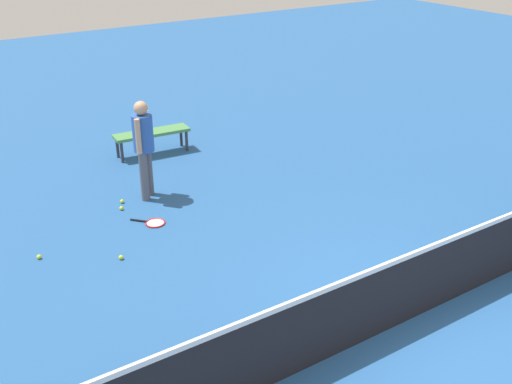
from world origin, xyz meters
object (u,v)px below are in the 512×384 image
player_near_side (144,142)px  tennis_racket_near_player (154,223)px  tennis_ball_near_player (122,201)px  courtside_bench (152,134)px  tennis_ball_baseline (39,257)px  tennis_ball_by_net (121,208)px  tennis_ball_midcourt (121,257)px

player_near_side → tennis_racket_near_player: size_ratio=3.10×
tennis_ball_near_player → courtside_bench: size_ratio=0.04×
player_near_side → courtside_bench: 2.07m
tennis_ball_baseline → courtside_bench: size_ratio=0.04×
tennis_racket_near_player → tennis_ball_baseline: (1.80, 0.08, 0.02)m
tennis_ball_near_player → courtside_bench: bearing=-127.8°
tennis_ball_near_player → tennis_ball_by_net: (0.10, 0.23, 0.00)m
tennis_racket_near_player → tennis_ball_near_player: 0.96m
tennis_racket_near_player → courtside_bench: courtside_bench is taller
tennis_racket_near_player → courtside_bench: bearing=-114.2°
tennis_ball_near_player → tennis_ball_midcourt: (0.68, 1.68, 0.00)m
tennis_ball_midcourt → tennis_ball_baseline: size_ratio=1.00×
tennis_ball_near_player → tennis_ball_by_net: same height
player_near_side → tennis_ball_midcourt: player_near_side is taller
courtside_bench → tennis_ball_midcourt: bearing=59.2°
tennis_ball_baseline → tennis_ball_near_player: bearing=-148.0°
courtside_bench → tennis_ball_baseline: bearing=42.8°
player_near_side → tennis_ball_by_net: player_near_side is taller
tennis_racket_near_player → tennis_ball_baseline: 1.80m
courtside_bench → player_near_side: bearing=63.2°
tennis_ball_by_net → tennis_ball_baseline: size_ratio=1.00×
tennis_racket_near_player → courtside_bench: 2.98m
tennis_racket_near_player → tennis_ball_baseline: bearing=2.7°
tennis_ball_midcourt → tennis_racket_near_player: bearing=-138.7°
tennis_ball_baseline → courtside_bench: courtside_bench is taller
tennis_ball_by_net → tennis_ball_midcourt: same height
tennis_ball_midcourt → courtside_bench: bearing=-120.8°
tennis_ball_baseline → tennis_ball_midcourt: bearing=146.3°
tennis_racket_near_player → tennis_ball_near_player: size_ratio=8.30×
tennis_ball_by_net → tennis_ball_baseline: same height
player_near_side → tennis_ball_near_player: (0.47, -0.02, -0.98)m
player_near_side → courtside_bench: (-0.89, -1.77, -0.59)m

